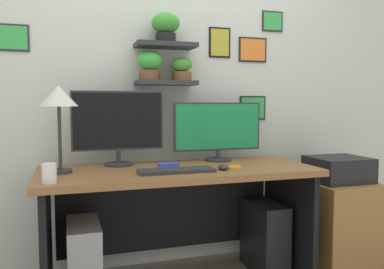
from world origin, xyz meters
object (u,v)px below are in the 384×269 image
Objects in this scene: computer_tower_left at (84,263)px; scissors_tray at (168,165)px; keyboard at (176,171)px; computer_mouse at (223,167)px; drawer_cabinet at (337,223)px; desk at (177,199)px; pen_cup at (49,173)px; monitor_left at (118,124)px; monitor_right at (218,130)px; cell_phone at (235,167)px; computer_tower_right at (264,237)px; desk_lamp at (59,101)px; printer at (338,169)px.

scissors_tray is at bearing 10.82° from computer_tower_left.
keyboard is 0.74m from computer_tower_left.
computer_mouse is 0.15× the size of drawer_cabinet.
keyboard is (-0.06, -0.20, 0.22)m from desk.
pen_cup is 0.83× the size of scissors_tray.
monitor_right is at bearing -0.00° from monitor_left.
computer_mouse is 0.98m from pen_cup.
cell_phone reaches higher than desk.
computer_tower_right is (0.67, 0.19, -0.52)m from keyboard.
monitor_right is 1.26× the size of desk_lamp.
computer_mouse is at bearing -153.70° from computer_tower_right.
desk is 2.68× the size of monitor_right.
cell_phone is at bearing -3.45° from computer_tower_left.
desk_lamp reaches higher than printer.
desk_lamp is at bearing 178.39° from printer.
computer_tower_left is at bearing -179.27° from printer.
cell_phone is at bearing -91.33° from monitor_right.
desk_lamp reaches higher than desk.
monitor_right is 5.20× the size of scissors_tray.
monitor_left is at bearing 169.81° from computer_tower_right.
monitor_right is 0.89m from printer.
scissors_tray reaches higher than drawer_cabinet.
pen_cup is 1.50m from computer_tower_right.
computer_tower_left is at bearing -32.78° from desk_lamp.
monitor_left is 0.78m from cell_phone.
printer is at bearing -3.52° from desk.
computer_tower_right is (-0.54, 0.06, -0.45)m from printer.
drawer_cabinet is at bearing -3.70° from scissors_tray.
cell_phone is 0.37× the size of printer.
scissors_tray reaches higher than cell_phone.
keyboard is at bearing -179.96° from computer_mouse.
cell_phone is 0.23× the size of drawer_cabinet.
pen_cup is at bearing -99.41° from desk_lamp.
cell_phone is (0.10, 0.05, -0.01)m from computer_mouse.
cell_phone is 1.17× the size of scissors_tray.
keyboard is 1.16× the size of printer.
pen_cup is (-0.97, -0.11, 0.04)m from computer_mouse.
pen_cup is at bearing -172.77° from printer.
desk is 2.78× the size of drawer_cabinet.
computer_mouse is (-0.11, -0.36, -0.20)m from monitor_right.
computer_mouse is 0.68m from computer_tower_right.
printer reaches higher than desk.
drawer_cabinet is 0.39m from printer.
desk_lamp is 1.10m from cell_phone.
scissors_tray is at bearing -28.38° from monitor_left.
computer_mouse is 0.93m from printer.
monitor_left is 1.23× the size of computer_tower_left.
monitor_right is 0.43m from computer_mouse.
drawer_cabinet reaches higher than computer_tower_right.
drawer_cabinet is at bearing 90.00° from printer.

